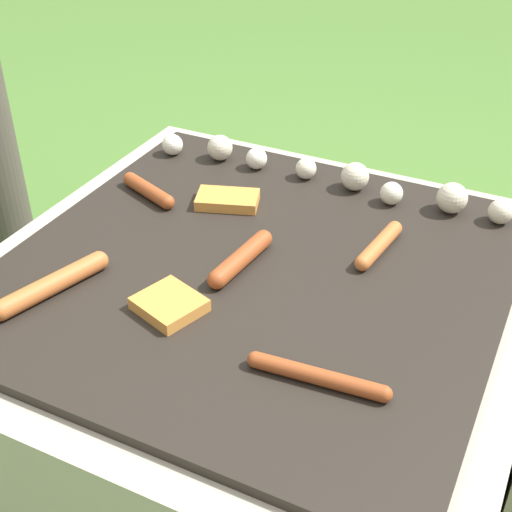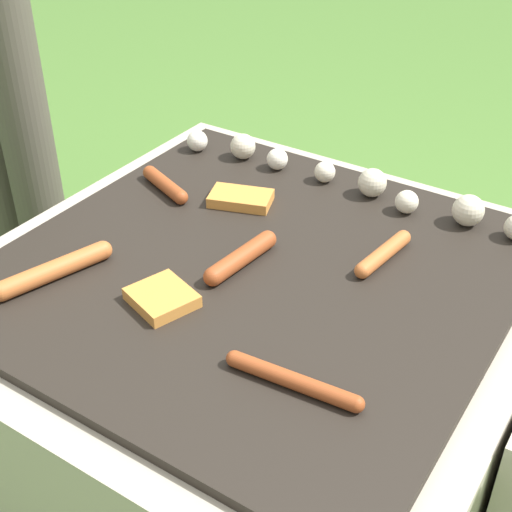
# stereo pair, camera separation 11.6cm
# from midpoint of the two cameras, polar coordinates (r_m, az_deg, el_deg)

# --- Properties ---
(ground_plane) EXTENTS (14.00, 14.00, 0.00)m
(ground_plane) POSITION_cam_midpoint_polar(r_m,az_deg,el_deg) (1.46, -2.36, -14.55)
(ground_plane) COLOR #47702D
(grill) EXTENTS (0.90, 0.90, 0.42)m
(grill) POSITION_cam_midpoint_polar(r_m,az_deg,el_deg) (1.31, -2.57, -8.53)
(grill) COLOR #A89E8C
(grill) RESTS_ON ground_plane
(sausage_front_center) EXTENTS (0.04, 0.15, 0.03)m
(sausage_front_center) POSITION_cam_midpoint_polar(r_m,az_deg,el_deg) (1.21, 7.13, 0.77)
(sausage_front_center) COLOR #B7602D
(sausage_front_center) RESTS_ON grill
(sausage_mid_right) EXTENTS (0.05, 0.17, 0.03)m
(sausage_mid_right) POSITION_cam_midpoint_polar(r_m,az_deg,el_deg) (1.17, -4.06, -0.29)
(sausage_mid_right) COLOR #93421E
(sausage_mid_right) RESTS_ON grill
(sausage_back_center) EXTENTS (0.20, 0.04, 0.02)m
(sausage_back_center) POSITION_cam_midpoint_polar(r_m,az_deg,el_deg) (0.96, 1.46, -9.75)
(sausage_back_center) COLOR #93421E
(sausage_back_center) RESTS_ON grill
(sausage_back_right) EXTENTS (0.14, 0.07, 0.03)m
(sausage_back_right) POSITION_cam_midpoint_polar(r_m,az_deg,el_deg) (1.39, -11.02, 5.11)
(sausage_back_right) COLOR #93421E
(sausage_back_right) RESTS_ON grill
(sausage_mid_left) EXTENTS (0.08, 0.20, 0.03)m
(sausage_mid_left) POSITION_cam_midpoint_polar(r_m,az_deg,el_deg) (1.17, -18.78, -2.27)
(sausage_mid_left) COLOR #B7602D
(sausage_mid_left) RESTS_ON grill
(bread_slice_left) EXTENTS (0.13, 0.10, 0.02)m
(bread_slice_left) POSITION_cam_midpoint_polar(r_m,az_deg,el_deg) (1.34, -4.78, 4.43)
(bread_slice_left) COLOR #D18438
(bread_slice_left) RESTS_ON grill
(bread_slice_center) EXTENTS (0.12, 0.11, 0.02)m
(bread_slice_center) POSITION_cam_midpoint_polar(r_m,az_deg,el_deg) (1.09, -10.00, -3.95)
(bread_slice_center) COLOR #D18438
(bread_slice_center) RESTS_ON grill
(mushroom_row) EXTENTS (0.72, 0.07, 0.06)m
(mushroom_row) POSITION_cam_midpoint_polar(r_m,az_deg,el_deg) (1.40, 3.92, 6.45)
(mushroom_row) COLOR silver
(mushroom_row) RESTS_ON grill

